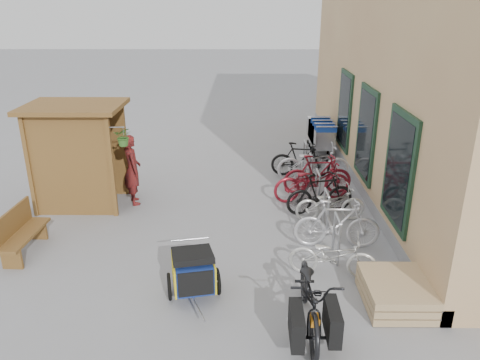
{
  "coord_description": "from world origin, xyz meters",
  "views": [
    {
      "loc": [
        0.56,
        -7.7,
        4.55
      ],
      "look_at": [
        0.5,
        1.5,
        1.0
      ],
      "focal_mm": 35.0,
      "sensor_mm": 36.0,
      "label": 1
    }
  ],
  "objects_px": {
    "bench": "(19,232)",
    "bike_7": "(301,160)",
    "cargo_bike": "(311,298)",
    "bike_4": "(312,181)",
    "bike_2": "(330,203)",
    "bike_6": "(313,163)",
    "bike_0": "(333,256)",
    "kiosk": "(74,142)",
    "bike_3": "(320,193)",
    "child_trailer": "(193,270)",
    "person_kiosk": "(132,170)",
    "bike_1": "(337,224)",
    "bike_5": "(318,175)",
    "shopping_carts": "(320,132)",
    "pallet_stack": "(396,292)"
  },
  "relations": [
    {
      "from": "bike_3",
      "to": "person_kiosk",
      "type": "bearing_deg",
      "value": 68.97
    },
    {
      "from": "kiosk",
      "to": "bike_2",
      "type": "distance_m",
      "value": 5.92
    },
    {
      "from": "bench",
      "to": "person_kiosk",
      "type": "relative_size",
      "value": 0.85
    },
    {
      "from": "bike_0",
      "to": "bike_3",
      "type": "height_order",
      "value": "bike_3"
    },
    {
      "from": "cargo_bike",
      "to": "bike_4",
      "type": "distance_m",
      "value": 4.79
    },
    {
      "from": "pallet_stack",
      "to": "bike_6",
      "type": "distance_m",
      "value": 5.51
    },
    {
      "from": "bike_3",
      "to": "bike_7",
      "type": "height_order",
      "value": "bike_7"
    },
    {
      "from": "bike_0",
      "to": "bike_1",
      "type": "bearing_deg",
      "value": -3.71
    },
    {
      "from": "bike_7",
      "to": "person_kiosk",
      "type": "bearing_deg",
      "value": 121.25
    },
    {
      "from": "kiosk",
      "to": "bike_1",
      "type": "relative_size",
      "value": 1.5
    },
    {
      "from": "bike_2",
      "to": "bike_5",
      "type": "distance_m",
      "value": 1.52
    },
    {
      "from": "bike_2",
      "to": "bike_6",
      "type": "height_order",
      "value": "bike_6"
    },
    {
      "from": "bike_5",
      "to": "pallet_stack",
      "type": "bearing_deg",
      "value": -175.1
    },
    {
      "from": "bike_3",
      "to": "bike_2",
      "type": "bearing_deg",
      "value": -170.17
    },
    {
      "from": "bike_6",
      "to": "bench",
      "type": "bearing_deg",
      "value": 122.02
    },
    {
      "from": "bike_6",
      "to": "bike_7",
      "type": "height_order",
      "value": "bike_6"
    },
    {
      "from": "person_kiosk",
      "to": "bike_1",
      "type": "bearing_deg",
      "value": -138.64
    },
    {
      "from": "person_kiosk",
      "to": "bike_6",
      "type": "distance_m",
      "value": 4.72
    },
    {
      "from": "bike_4",
      "to": "bike_7",
      "type": "xyz_separation_m",
      "value": [
        -0.09,
        1.65,
        -0.01
      ]
    },
    {
      "from": "child_trailer",
      "to": "bike_7",
      "type": "relative_size",
      "value": 0.91
    },
    {
      "from": "bike_3",
      "to": "bike_4",
      "type": "bearing_deg",
      "value": -7.16
    },
    {
      "from": "pallet_stack",
      "to": "bike_5",
      "type": "height_order",
      "value": "bike_5"
    },
    {
      "from": "bike_1",
      "to": "shopping_carts",
      "type": "bearing_deg",
      "value": -3.07
    },
    {
      "from": "bike_0",
      "to": "bike_6",
      "type": "xyz_separation_m",
      "value": [
        0.31,
        4.66,
        0.1
      ]
    },
    {
      "from": "child_trailer",
      "to": "bike_3",
      "type": "bearing_deg",
      "value": 39.99
    },
    {
      "from": "bike_1",
      "to": "bike_5",
      "type": "xyz_separation_m",
      "value": [
        0.03,
        2.71,
        0.01
      ]
    },
    {
      "from": "bench",
      "to": "bike_7",
      "type": "xyz_separation_m",
      "value": [
        5.81,
        4.22,
        0.03
      ]
    },
    {
      "from": "bench",
      "to": "bike_0",
      "type": "relative_size",
      "value": 0.94
    },
    {
      "from": "shopping_carts",
      "to": "bike_3",
      "type": "relative_size",
      "value": 1.34
    },
    {
      "from": "child_trailer",
      "to": "bike_2",
      "type": "height_order",
      "value": "child_trailer"
    },
    {
      "from": "kiosk",
      "to": "bike_1",
      "type": "bearing_deg",
      "value": -19.73
    },
    {
      "from": "bike_1",
      "to": "bike_6",
      "type": "bearing_deg",
      "value": 1.87
    },
    {
      "from": "bench",
      "to": "bike_4",
      "type": "bearing_deg",
      "value": 26.44
    },
    {
      "from": "kiosk",
      "to": "bike_1",
      "type": "xyz_separation_m",
      "value": [
        5.66,
        -2.03,
        -1.05
      ]
    },
    {
      "from": "bike_7",
      "to": "cargo_bike",
      "type": "bearing_deg",
      "value": -177.45
    },
    {
      "from": "kiosk",
      "to": "bike_4",
      "type": "relative_size",
      "value": 1.31
    },
    {
      "from": "kiosk",
      "to": "person_kiosk",
      "type": "bearing_deg",
      "value": 4.83
    },
    {
      "from": "bike_4",
      "to": "child_trailer",
      "type": "bearing_deg",
      "value": 136.04
    },
    {
      "from": "bike_2",
      "to": "bike_7",
      "type": "xyz_separation_m",
      "value": [
        -0.34,
        2.75,
        0.08
      ]
    },
    {
      "from": "bike_0",
      "to": "bike_7",
      "type": "bearing_deg",
      "value": 10.33
    },
    {
      "from": "bike_1",
      "to": "bike_6",
      "type": "distance_m",
      "value": 3.64
    },
    {
      "from": "pallet_stack",
      "to": "bike_7",
      "type": "bearing_deg",
      "value": 98.5
    },
    {
      "from": "bike_4",
      "to": "bike_5",
      "type": "relative_size",
      "value": 1.12
    },
    {
      "from": "bike_2",
      "to": "bike_4",
      "type": "relative_size",
      "value": 0.81
    },
    {
      "from": "person_kiosk",
      "to": "bike_3",
      "type": "relative_size",
      "value": 1.06
    },
    {
      "from": "kiosk",
      "to": "bike_7",
      "type": "relative_size",
      "value": 1.55
    },
    {
      "from": "bench",
      "to": "bike_3",
      "type": "relative_size",
      "value": 0.9
    },
    {
      "from": "kiosk",
      "to": "bike_6",
      "type": "distance_m",
      "value": 6.02
    },
    {
      "from": "shopping_carts",
      "to": "bike_0",
      "type": "bearing_deg",
      "value": -96.94
    },
    {
      "from": "bench",
      "to": "bike_0",
      "type": "distance_m",
      "value": 5.85
    }
  ]
}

